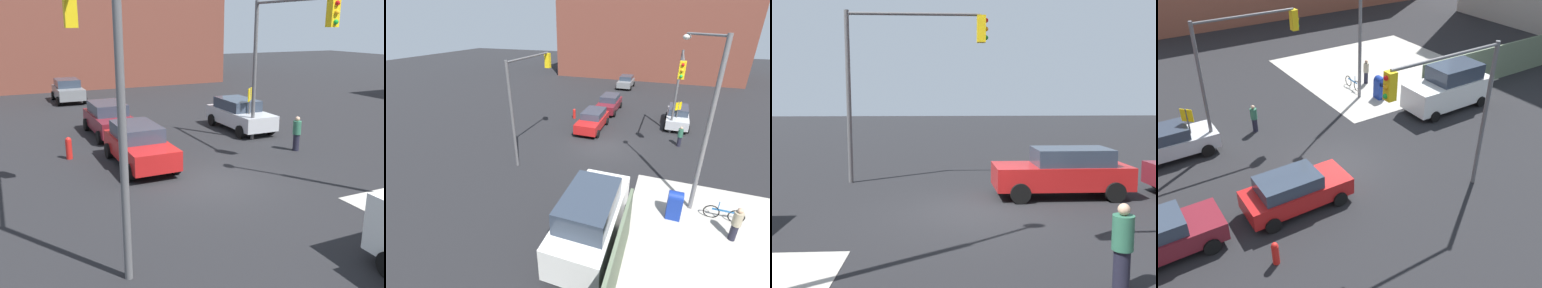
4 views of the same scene
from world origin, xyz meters
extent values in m
plane|color=black|center=(0.00, 0.00, 0.00)|extent=(120.00, 120.00, 0.00)
cylinder|color=#59595B|center=(-4.50, 4.50, 3.25)|extent=(0.18, 0.18, 6.50)
cylinder|color=#59595B|center=(-2.05, 4.50, 6.38)|extent=(4.90, 0.12, 0.12)
cube|color=yellow|center=(0.40, 4.50, 5.85)|extent=(0.32, 0.36, 1.00)
sphere|color=red|center=(0.58, 4.50, 6.17)|extent=(0.18, 0.18, 0.18)
sphere|color=orange|center=(0.58, 4.50, 5.85)|extent=(0.18, 0.18, 0.18)
sphere|color=green|center=(0.58, 4.50, 5.53)|extent=(0.18, 0.18, 0.18)
cylinder|color=#59595B|center=(4.50, -4.50, 3.25)|extent=(0.18, 0.18, 6.50)
cube|color=yellow|center=(-0.53, -4.50, 5.85)|extent=(0.32, 0.36, 1.00)
sphere|color=orange|center=(-0.71, -4.50, 5.85)|extent=(0.18, 0.18, 0.18)
sphere|color=green|center=(-0.71, -4.50, 5.53)|extent=(0.18, 0.18, 0.18)
cylinder|color=#4C4C4C|center=(-5.40, 4.86, 1.20)|extent=(0.08, 0.08, 2.40)
cube|color=yellow|center=(-5.40, 4.86, 2.05)|extent=(0.48, 0.48, 0.64)
cylinder|color=red|center=(-5.00, -4.20, 0.40)|extent=(0.26, 0.26, 0.80)
sphere|color=red|center=(-5.00, -4.20, 0.82)|extent=(0.24, 0.24, 0.24)
cube|color=slate|center=(-19.02, -1.89, 0.70)|extent=(3.91, 1.80, 0.75)
cube|color=#2D3847|center=(-19.33, -1.89, 1.35)|extent=(2.19, 1.58, 0.55)
cylinder|color=black|center=(-17.69, -0.99, 0.32)|extent=(0.64, 0.22, 0.64)
cylinder|color=black|center=(-17.69, -2.79, 0.32)|extent=(0.64, 0.22, 0.64)
cylinder|color=black|center=(-20.35, -0.99, 0.32)|extent=(0.64, 0.22, 0.64)
cylinder|color=black|center=(-20.35, -2.79, 0.32)|extent=(0.64, 0.22, 0.64)
cube|color=#B21919|center=(-2.93, -1.77, 0.70)|extent=(4.42, 1.80, 0.75)
cube|color=#2D3847|center=(-3.28, -1.77, 1.35)|extent=(2.48, 1.58, 0.55)
cylinder|color=black|center=(-1.42, -0.87, 0.32)|extent=(0.64, 0.22, 0.64)
cylinder|color=black|center=(-1.42, -2.67, 0.32)|extent=(0.64, 0.22, 0.64)
cylinder|color=black|center=(-4.43, -0.87, 0.32)|extent=(0.64, 0.22, 0.64)
cylinder|color=black|center=(-4.43, -2.67, 0.32)|extent=(0.64, 0.22, 0.64)
cube|color=#B7BABF|center=(-6.41, 4.97, 0.70)|extent=(4.42, 1.80, 0.75)
cube|color=#2D3847|center=(-6.77, 4.97, 1.35)|extent=(2.48, 1.58, 0.55)
cylinder|color=black|center=(-4.91, 5.87, 0.32)|extent=(0.64, 0.22, 0.64)
cylinder|color=black|center=(-4.91, 4.07, 0.32)|extent=(0.64, 0.22, 0.64)
cylinder|color=black|center=(-7.92, 5.87, 0.32)|extent=(0.64, 0.22, 0.64)
cylinder|color=black|center=(-7.92, 4.07, 0.32)|extent=(0.64, 0.22, 0.64)
cube|color=maroon|center=(-8.23, -1.62, 0.70)|extent=(4.38, 1.80, 0.75)
cube|color=#2D3847|center=(-8.58, -1.62, 1.35)|extent=(2.45, 1.58, 0.55)
cylinder|color=black|center=(-6.74, -0.72, 0.32)|extent=(0.64, 0.22, 0.64)
cylinder|color=black|center=(-6.74, -2.52, 0.32)|extent=(0.64, 0.22, 0.64)
cylinder|color=black|center=(-9.72, -0.72, 0.32)|extent=(0.64, 0.22, 0.64)
cylinder|color=black|center=(-9.72, -2.52, 0.32)|extent=(0.64, 0.22, 0.64)
cylinder|color=#2D664C|center=(-2.00, 5.20, 1.05)|extent=(0.36, 0.36, 0.60)
sphere|color=tan|center=(-2.00, 5.20, 1.45)|extent=(0.20, 0.20, 0.20)
cylinder|color=#1E1E2D|center=(-2.00, 5.20, 0.38)|extent=(0.28, 0.28, 0.75)
camera|label=1|loc=(12.68, -6.76, 5.46)|focal=40.00mm
camera|label=2|loc=(16.63, 4.04, 8.39)|focal=24.00mm
camera|label=3|loc=(1.06, 11.99, 3.33)|focal=40.00mm
camera|label=4|loc=(-8.63, -14.70, 11.46)|focal=40.00mm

